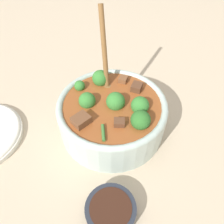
% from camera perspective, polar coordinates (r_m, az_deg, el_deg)
% --- Properties ---
extents(ground_plane, '(4.00, 4.00, 0.00)m').
position_cam_1_polar(ground_plane, '(0.57, -0.00, -4.08)').
color(ground_plane, '#C6B293').
extents(stew_bowl, '(0.26, 0.26, 0.27)m').
position_cam_1_polar(stew_bowl, '(0.53, 0.02, -0.31)').
color(stew_bowl, '#B2C6BC').
rests_on(stew_bowl, ground_plane).
extents(condiment_bowl, '(0.10, 0.10, 0.03)m').
position_cam_1_polar(condiment_bowl, '(0.46, -0.35, -24.33)').
color(condiment_bowl, '#232833').
rests_on(condiment_bowl, ground_plane).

